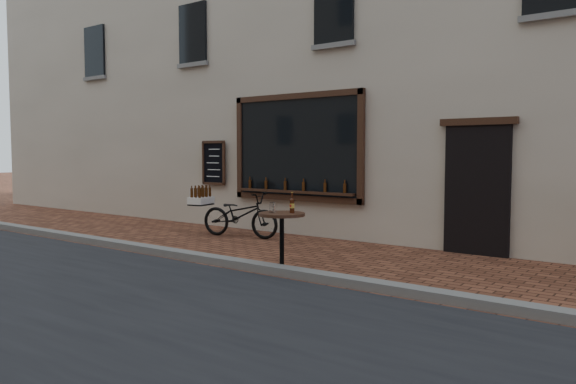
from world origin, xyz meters
The scene contains 5 objects.
ground centered at (0.00, 0.00, 0.00)m, with size 90.00×90.00×0.00m, color #532A1B.
kerb centered at (0.00, 0.20, 0.06)m, with size 90.00×0.25×0.12m, color slate.
shop_building centered at (0.00, 6.50, 5.00)m, with size 28.00×6.20×10.00m.
cargo_bicycle centered at (-2.68, 2.50, 0.47)m, with size 2.10×0.92×0.99m.
bistro_table centered at (0.13, 0.35, 0.62)m, with size 0.68×0.68×1.16m.
Camera 1 is at (5.08, -6.03, 1.73)m, focal length 35.00 mm.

